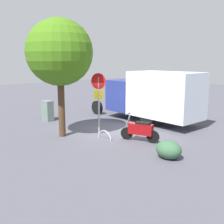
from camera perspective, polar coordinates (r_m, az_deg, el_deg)
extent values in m
plane|color=#494953|center=(13.92, -0.10, -3.89)|extent=(60.00, 60.00, 0.00)
cylinder|color=black|center=(16.26, 11.99, -0.34)|extent=(0.91, 0.29, 0.90)
cylinder|color=black|center=(14.81, 7.56, -1.29)|extent=(0.91, 0.29, 0.90)
cylinder|color=black|center=(19.23, 1.28, 1.63)|extent=(0.91, 0.29, 0.90)
cylinder|color=black|center=(18.02, -3.18, 0.98)|extent=(0.91, 0.29, 0.90)
cube|color=silver|center=(15.08, 11.21, 3.64)|extent=(4.07, 2.37, 2.50)
cube|color=navy|center=(17.09, 3.22, 3.65)|extent=(1.89, 2.18, 1.90)
cube|color=black|center=(17.02, 3.24, 5.66)|extent=(1.90, 2.02, 0.60)
cylinder|color=black|center=(12.30, 3.15, -4.56)|extent=(0.56, 0.28, 0.56)
cylinder|color=black|center=(11.87, 8.71, -5.24)|extent=(0.56, 0.28, 0.56)
cube|color=maroon|center=(11.98, 6.13, -3.64)|extent=(1.14, 0.67, 0.48)
cube|color=black|center=(11.88, 6.60, -2.43)|extent=(0.70, 0.48, 0.12)
cylinder|color=slate|center=(12.14, 3.39, -2.09)|extent=(0.29, 0.16, 0.69)
cylinder|color=black|center=(12.07, 3.41, -0.47)|extent=(0.22, 0.53, 0.04)
cylinder|color=#9E9EA3|center=(13.01, -2.81, 1.31)|extent=(0.08, 0.08, 2.78)
cylinder|color=red|center=(12.85, -2.93, 6.57)|extent=(0.71, 0.32, 0.76)
cube|color=yellow|center=(12.91, -2.90, 3.74)|extent=(0.33, 0.33, 0.44)
cylinder|color=#47301E|center=(12.76, -10.70, 1.13)|extent=(0.31, 0.31, 2.86)
sphere|color=#3F6F15|center=(12.59, -11.10, 12.38)|extent=(3.03, 3.03, 3.03)
cube|color=slate|center=(16.44, -13.57, 0.25)|extent=(0.73, 0.45, 1.20)
torus|color=#B7B7BC|center=(12.34, -1.56, -5.84)|extent=(0.85, 0.08, 0.85)
ellipsoid|color=#355C3D|center=(10.15, 11.96, -7.83)|extent=(0.99, 0.81, 0.68)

